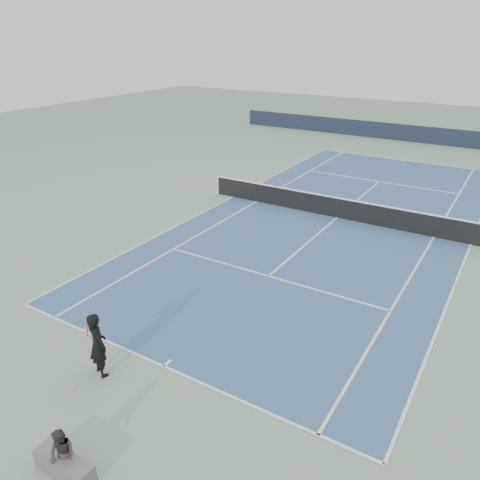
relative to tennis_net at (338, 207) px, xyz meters
The scene contains 7 objects.
ground 0.50m from the tennis_net, ahead, with size 80.00×80.00×0.00m, color gray.
court_surface 0.50m from the tennis_net, ahead, with size 10.97×23.77×0.01m, color #3A5A89.
tennis_net is the anchor object (origin of this frame).
windscreen_far 17.89m from the tennis_net, 90.00° to the left, with size 30.00×0.25×1.20m, color black.
tennis_player 12.90m from the tennis_net, 95.04° to the right, with size 0.83×0.63×1.69m.
tennis_ball 13.70m from the tennis_net, 95.28° to the right, with size 0.06×0.06×0.06m, color #CFD72C.
spectator_bench 15.23m from the tennis_net, 88.34° to the right, with size 1.28×0.43×1.09m.
Camera 1 is at (6.48, -18.80, 7.61)m, focal length 35.00 mm.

